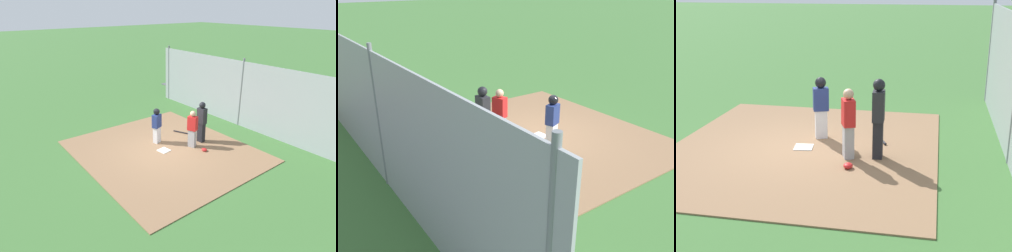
% 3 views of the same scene
% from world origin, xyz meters
% --- Properties ---
extents(ground_plane, '(140.00, 140.00, 0.00)m').
position_xyz_m(ground_plane, '(0.00, 0.00, 0.00)').
color(ground_plane, '#3D6B33').
extents(dirt_infield, '(7.20, 6.40, 0.03)m').
position_xyz_m(dirt_infield, '(0.00, 0.00, 0.01)').
color(dirt_infield, '#896647').
rests_on(dirt_infield, ground_plane).
extents(home_plate, '(0.49, 0.49, 0.02)m').
position_xyz_m(home_plate, '(0.00, 0.00, 0.04)').
color(home_plate, white).
rests_on(home_plate, dirt_infield).
extents(catcher, '(0.45, 0.38, 1.61)m').
position_xyz_m(catcher, '(-0.43, -1.18, 0.86)').
color(catcher, '#9E9EA3').
rests_on(catcher, dirt_infield).
extents(umpire, '(0.39, 0.28, 1.83)m').
position_xyz_m(umpire, '(-0.30, -1.84, 1.00)').
color(umpire, black).
rests_on(umpire, dirt_infield).
extents(runner, '(0.37, 0.45, 1.58)m').
position_xyz_m(runner, '(0.81, -0.24, 0.92)').
color(runner, silver).
rests_on(runner, dirt_infield).
extents(baseball_bat, '(0.78, 0.40, 0.06)m').
position_xyz_m(baseball_bat, '(0.92, -1.76, 0.06)').
color(baseball_bat, black).
rests_on(baseball_bat, dirt_infield).
extents(catcher_mask, '(0.24, 0.20, 0.12)m').
position_xyz_m(catcher_mask, '(-1.06, -1.30, 0.09)').
color(catcher_mask, red).
rests_on(catcher_mask, dirt_infield).
extents(backstop_fence, '(12.00, 0.10, 3.35)m').
position_xyz_m(backstop_fence, '(0.00, -4.74, 1.60)').
color(backstop_fence, '#93999E').
rests_on(backstop_fence, ground_plane).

